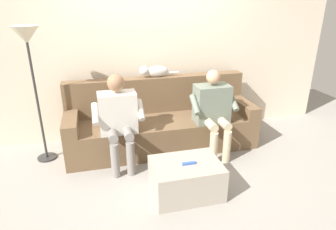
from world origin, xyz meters
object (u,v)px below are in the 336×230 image
at_px(person_right_seated, 118,116).
at_px(floor_lamp, 28,47).
at_px(couch, 161,123).
at_px(person_left_seated, 213,108).
at_px(cat_on_backrest, 154,71).
at_px(remote_blue, 189,163).
at_px(coffee_table, 186,178).

relative_size(person_right_seated, floor_lamp, 0.69).
xyz_separation_m(couch, person_left_seated, (-0.61, 0.38, 0.31)).
bearing_deg(floor_lamp, cat_on_backrest, -170.02).
bearing_deg(remote_blue, coffee_table, 127.29).
bearing_deg(floor_lamp, coffee_table, 143.12).
relative_size(couch, person_left_seated, 2.27).
distance_m(couch, floor_lamp, 1.90).
bearing_deg(couch, floor_lamp, 0.72).
height_order(person_right_seated, cat_on_backrest, person_right_seated).
distance_m(couch, remote_blue, 1.20).
distance_m(couch, person_right_seated, 0.79).
relative_size(couch, person_right_seated, 2.22).
bearing_deg(person_right_seated, couch, -147.22).
bearing_deg(couch, cat_on_backrest, -81.57).
xyz_separation_m(couch, coffee_table, (0.00, 1.17, -0.14)).
bearing_deg(coffee_table, person_left_seated, -127.55).
height_order(person_left_seated, remote_blue, person_left_seated).
xyz_separation_m(coffee_table, person_right_seated, (0.61, -0.78, 0.47)).
bearing_deg(remote_blue, floor_lamp, 142.74).
relative_size(coffee_table, person_left_seated, 0.64).
relative_size(coffee_table, remote_blue, 4.94).
bearing_deg(coffee_table, cat_on_backrest, -88.53).
relative_size(person_right_seated, cat_on_backrest, 2.06).
height_order(cat_on_backrest, remote_blue, cat_on_backrest).
bearing_deg(cat_on_backrest, person_right_seated, 48.08).
bearing_deg(cat_on_backrest, couch, 98.43).
xyz_separation_m(cat_on_backrest, floor_lamp, (1.50, 0.26, 0.43)).
bearing_deg(person_left_seated, couch, -32.27).
distance_m(coffee_table, person_left_seated, 1.09).
bearing_deg(remote_blue, person_right_seated, 127.67).
xyz_separation_m(coffee_table, cat_on_backrest, (0.04, -1.42, 0.83)).
relative_size(couch, coffee_table, 3.55).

